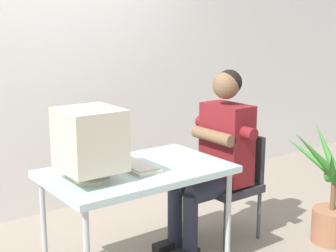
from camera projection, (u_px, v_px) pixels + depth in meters
name	position (u px, v px, depth m)	size (l,w,h in m)	color
wall_back	(78.00, 40.00, 4.25)	(8.00, 0.10, 3.00)	silver
desk	(137.00, 176.00, 3.15)	(1.18, 0.74, 0.73)	#B7B7BC
crt_monitor	(90.00, 140.00, 2.85)	(0.35, 0.36, 0.44)	beige
keyboard	(133.00, 165.00, 3.16)	(0.18, 0.45, 0.03)	beige
office_chair	(233.00, 179.00, 3.76)	(0.41, 0.41, 0.81)	#4C4C51
person_seated	(217.00, 152.00, 3.60)	(0.71, 0.59, 1.32)	maroon
potted_plant	(334.00, 192.00, 3.64)	(0.87, 0.91, 0.92)	#9E6647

